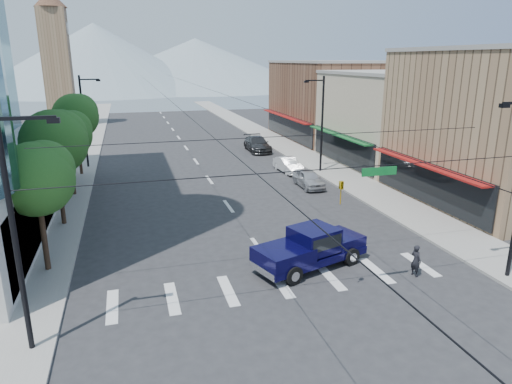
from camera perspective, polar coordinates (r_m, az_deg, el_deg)
ground at (r=21.35m, az=4.93°, el=-13.06°), size 160.00×160.00×0.00m
sidewalk_left at (r=58.52m, az=-20.76°, el=5.00°), size 4.00×120.00×0.15m
sidewalk_right at (r=61.23m, az=2.29°, el=6.50°), size 4.00×120.00×0.15m
shop_near at (r=38.60m, az=28.54°, el=6.95°), size 12.00×14.00×11.00m
shop_mid at (r=49.62m, az=17.18°, el=8.67°), size 12.00×14.00×9.00m
shop_far at (r=63.53m, az=9.35°, el=11.13°), size 12.00×18.00×10.00m
clock_tower at (r=79.95m, az=-23.67°, el=15.10°), size 4.80×4.80×20.40m
mountain_left at (r=167.56m, az=-19.37°, el=15.57°), size 80.00×80.00×22.00m
mountain_right at (r=179.37m, az=-7.51°, el=15.66°), size 90.00×90.00×18.00m
tree_near at (r=24.46m, az=-25.50°, el=1.79°), size 3.65×3.64×6.71m
tree_midnear at (r=31.13m, az=-23.67°, el=5.95°), size 4.09×4.09×7.52m
tree_midfar at (r=38.09m, az=-22.28°, el=6.83°), size 3.65×3.64×6.71m
tree_far at (r=44.92m, az=-21.48°, el=8.96°), size 4.09×4.09×7.52m
signal_rig at (r=18.70m, az=6.90°, el=-1.91°), size 21.80×0.20×9.00m
lamp_pole_nw at (r=47.83m, az=-20.62°, el=8.63°), size 2.00×0.25×9.00m
lamp_pole_ne at (r=43.40m, az=8.12°, el=8.82°), size 2.00×0.25×9.00m
pickup_truck at (r=23.90m, az=6.76°, el=-6.86°), size 6.58×4.04×2.11m
pedestrian at (r=24.26m, az=19.36°, el=-8.08°), size 0.50×0.66×1.64m
parked_car_near at (r=38.80m, az=6.59°, el=1.66°), size 1.76×4.32×1.47m
parked_car_mid at (r=43.85m, az=4.04°, el=3.40°), size 1.82×4.42×1.42m
parked_car_far at (r=53.90m, az=0.17°, el=6.01°), size 2.60×5.98×1.71m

